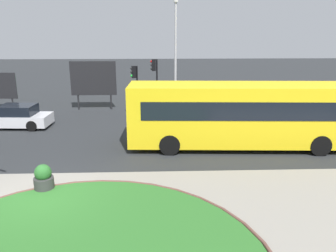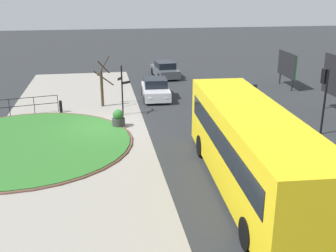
{
  "view_description": "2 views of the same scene",
  "coord_description": "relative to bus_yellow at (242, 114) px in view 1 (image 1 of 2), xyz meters",
  "views": [
    {
      "loc": [
        4.17,
        -11.12,
        5.81
      ],
      "look_at": [
        4.78,
        4.54,
        1.36
      ],
      "focal_mm": 36.43,
      "sensor_mm": 36.0,
      "label": 1
    },
    {
      "loc": [
        21.83,
        -0.17,
        7.41
      ],
      "look_at": [
        3.4,
        2.94,
        1.07
      ],
      "focal_mm": 43.2,
      "sensor_mm": 36.0,
      "label": 2
    }
  ],
  "objects": [
    {
      "name": "traffic_light_far",
      "position": [
        -5.62,
        6.08,
        0.86
      ],
      "size": [
        0.48,
        0.32,
        3.52
      ],
      "rotation": [
        0.0,
        0.0,
        3.41
      ],
      "color": "black",
      "rests_on": "ground"
    },
    {
      "name": "lamppost_tall",
      "position": [
        -2.91,
        6.86,
        2.42
      ],
      "size": [
        0.32,
        0.32,
        7.72
      ],
      "color": "#B7B7BC",
      "rests_on": "ground"
    },
    {
      "name": "planter_near_signpost",
      "position": [
        -8.48,
        -4.56,
        -1.26
      ],
      "size": [
        0.73,
        0.73,
        1.03
      ],
      "color": "#383838",
      "rests_on": "ground"
    },
    {
      "name": "ground",
      "position": [
        -8.48,
        -5.23,
        -1.73
      ],
      "size": [
        120.0,
        120.0,
        0.0
      ],
      "primitive_type": "plane",
      "color": "#282B2D"
    },
    {
      "name": "car_far_lane",
      "position": [
        -12.77,
        4.15,
        -1.08
      ],
      "size": [
        4.17,
        1.97,
        1.4
      ],
      "rotation": [
        0.0,
        0.0,
        3.08
      ],
      "color": "silver",
      "rests_on": "ground"
    },
    {
      "name": "billboard_right",
      "position": [
        -8.84,
        8.91,
        0.55
      ],
      "size": [
        3.35,
        0.17,
        3.59
      ],
      "rotation": [
        0.0,
        0.0,
        0.01
      ],
      "color": "black",
      "rests_on": "ground"
    },
    {
      "name": "traffic_light_near",
      "position": [
        -4.3,
        6.94,
        1.1
      ],
      "size": [
        0.49,
        0.27,
        3.88
      ],
      "rotation": [
        0.0,
        0.0,
        3.19
      ],
      "color": "black",
      "rests_on": "ground"
    },
    {
      "name": "sidewalk_paving",
      "position": [
        -8.48,
        -7.13,
        -1.72
      ],
      "size": [
        32.0,
        8.21,
        0.02
      ],
      "primitive_type": "cube",
      "color": "gray",
      "rests_on": "ground"
    },
    {
      "name": "bus_yellow",
      "position": [
        0.0,
        0.0,
        0.0
      ],
      "size": [
        11.32,
        3.06,
        3.22
      ],
      "rotation": [
        0.0,
        0.0,
        3.09
      ],
      "color": "yellow",
      "rests_on": "ground"
    }
  ]
}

